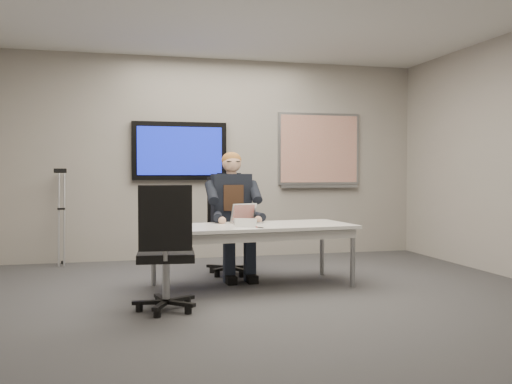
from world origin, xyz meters
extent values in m
cube|color=#353638|center=(0.00, 0.00, 0.00)|extent=(6.00, 6.00, 0.02)
cube|color=#9B958C|center=(0.00, 3.00, 1.40)|extent=(6.00, 0.02, 2.80)
cube|color=#9B958C|center=(0.00, -3.00, 1.40)|extent=(6.00, 0.02, 2.80)
cube|color=white|center=(0.03, 0.87, 0.63)|extent=(2.18, 1.06, 0.04)
cube|color=silver|center=(0.03, 0.87, 0.56)|extent=(2.09, 0.96, 0.09)
cylinder|color=gray|center=(-0.93, 0.42, 0.31)|extent=(0.05, 0.05, 0.62)
cylinder|color=gray|center=(1.04, 0.59, 0.31)|extent=(0.05, 0.05, 0.62)
cylinder|color=gray|center=(-0.99, 1.15, 0.31)|extent=(0.05, 0.05, 0.62)
cylinder|color=gray|center=(0.98, 1.32, 0.31)|extent=(0.05, 0.05, 0.62)
cube|color=black|center=(-0.50, 2.95, 1.50)|extent=(1.30, 0.08, 0.80)
cube|color=#0D1895|center=(-0.50, 2.90, 1.50)|extent=(1.16, 0.01, 0.66)
cube|color=gray|center=(1.55, 2.98, 1.55)|extent=(1.25, 0.04, 1.05)
cube|color=silver|center=(1.55, 2.95, 1.55)|extent=(1.18, 0.01, 0.98)
cube|color=gray|center=(1.55, 2.94, 1.00)|extent=(1.18, 0.05, 0.04)
cylinder|color=gray|center=(-0.05, 1.64, 0.31)|extent=(0.07, 0.07, 0.39)
cube|color=black|center=(-0.05, 1.64, 0.50)|extent=(0.52, 0.52, 0.08)
cube|color=black|center=(-0.06, 1.88, 0.86)|extent=(0.46, 0.07, 0.57)
cylinder|color=gray|center=(-0.96, 0.03, 0.29)|extent=(0.06, 0.06, 0.38)
cube|color=black|center=(-0.96, 0.03, 0.48)|extent=(0.53, 0.53, 0.07)
cube|color=black|center=(-0.98, -0.20, 0.83)|extent=(0.44, 0.10, 0.55)
cube|color=black|center=(-0.05, 1.60, 0.88)|extent=(0.45, 0.26, 0.62)
cube|color=#352115|center=(-0.05, 1.47, 0.91)|extent=(0.23, 0.02, 0.30)
sphere|color=#DCA787|center=(-0.05, 1.57, 1.32)|extent=(0.22, 0.22, 0.22)
ellipsoid|color=brown|center=(-0.05, 1.59, 1.35)|extent=(0.23, 0.23, 0.20)
cube|color=silver|center=(-0.01, 1.02, 0.66)|extent=(0.35, 0.29, 0.02)
cube|color=black|center=(-0.01, 1.01, 0.67)|extent=(0.29, 0.22, 0.00)
cube|color=silver|center=(-0.01, 1.16, 0.77)|extent=(0.31, 0.16, 0.20)
cube|color=#AE1D12|center=(-0.01, 1.15, 0.77)|extent=(0.27, 0.13, 0.17)
cylinder|color=black|center=(0.02, 0.55, 0.66)|extent=(0.05, 0.12, 0.01)
camera|label=1|loc=(-1.41, -4.94, 1.21)|focal=40.00mm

